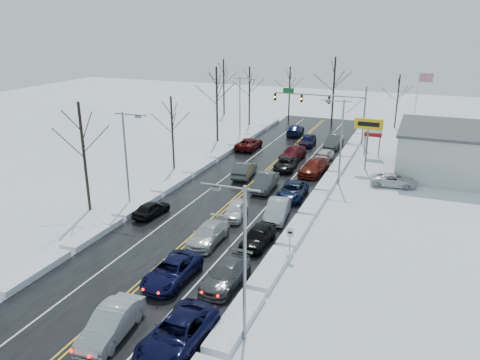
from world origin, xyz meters
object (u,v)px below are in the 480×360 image
at_px(tires_plus_sign, 368,128).
at_px(flagpole, 417,103).
at_px(oncoming_car_0, 244,177).
at_px(traffic_signal_mast, 329,103).

relative_size(tires_plus_sign, flagpole, 0.60).
relative_size(flagpole, oncoming_car_0, 2.01).
bearing_deg(tires_plus_sign, oncoming_car_0, -147.28).
xyz_separation_m(tires_plus_sign, flagpole, (4.67, 14.01, 0.93)).
distance_m(tires_plus_sign, oncoming_car_0, 15.28).
height_order(tires_plus_sign, flagpole, flagpole).
height_order(tires_plus_sign, oncoming_car_0, tires_plus_sign).
xyz_separation_m(traffic_signal_mast, oncoming_car_0, (-5.09, -19.80, -5.48)).
distance_m(traffic_signal_mast, oncoming_car_0, 21.17).
distance_m(tires_plus_sign, flagpole, 14.79).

